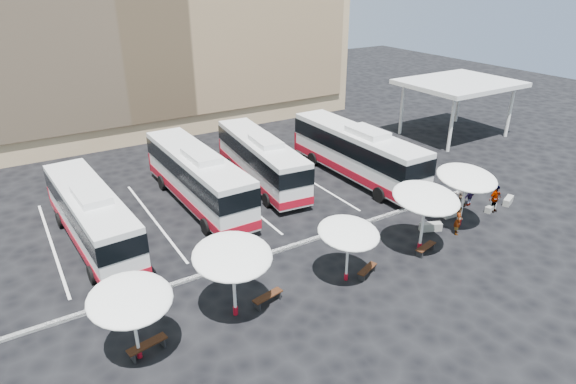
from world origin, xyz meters
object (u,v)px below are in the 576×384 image
bus_1 (197,176)px  sunshade_1 (232,256)px  sunshade_3 (426,198)px  wood_bench_3 (426,248)px  sunshade_2 (349,233)px  bus_3 (356,151)px  wood_bench_0 (147,346)px  passenger_3 (469,194)px  bus_0 (91,215)px  conc_bench_0 (430,227)px  passenger_0 (459,220)px  conc_bench_2 (491,208)px  bus_2 (261,159)px  passenger_2 (495,199)px  sunshade_0 (130,299)px  passenger_1 (462,195)px  sunshade_4 (467,178)px  conc_bench_1 (452,213)px  wood_bench_2 (367,270)px  conc_bench_3 (508,201)px  wood_bench_1 (268,297)px

bus_1 → sunshade_1: 12.27m
sunshade_1 → sunshade_3: size_ratio=1.01×
wood_bench_3 → sunshade_2: bearing=176.5°
bus_3 → wood_bench_0: bearing=-152.0°
passenger_3 → wood_bench_3: bearing=16.6°
bus_0 → conc_bench_0: 19.97m
sunshade_1 → conc_bench_0: bearing=3.7°
bus_0 → passenger_0: 21.38m
conc_bench_2 → passenger_3: passenger_3 is taller
bus_2 → wood_bench_3: bus_2 is taller
sunshade_2 → wood_bench_0: size_ratio=1.97×
passenger_2 → conc_bench_0: bearing=178.7°
sunshade_2 → sunshade_3: size_ratio=0.89×
sunshade_0 → bus_1: bearing=58.1°
sunshade_3 → passenger_1: size_ratio=2.37×
sunshade_0 → sunshade_4: (20.25, 0.84, 0.27)m
bus_3 → passenger_1: bearing=-69.2°
conc_bench_1 → passenger_3: 2.37m
passenger_1 → wood_bench_2: bearing=61.2°
sunshade_3 → sunshade_0: bearing=180.0°
wood_bench_0 → passenger_1: bearing=6.7°
wood_bench_2 → passenger_2: bearing=6.3°
wood_bench_3 → conc_bench_0: (2.22, 1.72, -0.11)m
sunshade_0 → conc_bench_3: size_ratio=3.14×
sunshade_0 → passenger_2: bearing=2.2°
wood_bench_1 → conc_bench_3: wood_bench_1 is taller
conc_bench_1 → sunshade_2: bearing=-168.9°
bus_0 → passenger_1: bearing=-23.0°
bus_2 → wood_bench_1: (-6.71, -12.85, -1.55)m
sunshade_4 → passenger_0: bearing=-146.3°
bus_3 → passenger_3: bearing=-66.7°
sunshade_0 → sunshade_2: (10.59, -0.12, -0.17)m
sunshade_0 → wood_bench_0: size_ratio=2.21×
bus_3 → sunshade_0: 22.11m
conc_bench_0 → passenger_0: 1.67m
sunshade_4 → passenger_1: bearing=39.0°
bus_3 → passenger_1: size_ratio=8.02×
sunshade_1 → passenger_2: size_ratio=2.11×
passenger_1 → wood_bench_3: bearing=70.7°
sunshade_4 → passenger_1: sunshade_4 is taller
sunshade_3 → conc_bench_0: (2.22, 1.27, -3.01)m
bus_0 → sunshade_1: 10.84m
bus_2 → conc_bench_0: (5.26, -11.86, -1.67)m
sunshade_4 → conc_bench_0: sunshade_4 is taller
bus_0 → conc_bench_3: bus_0 is taller
conc_bench_0 → conc_bench_1: 2.63m
conc_bench_2 → passenger_3: bearing=114.0°
conc_bench_2 → passenger_0: 4.48m
sunshade_3 → wood_bench_2: bearing=-174.6°
sunshade_4 → conc_bench_0: bearing=168.3°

